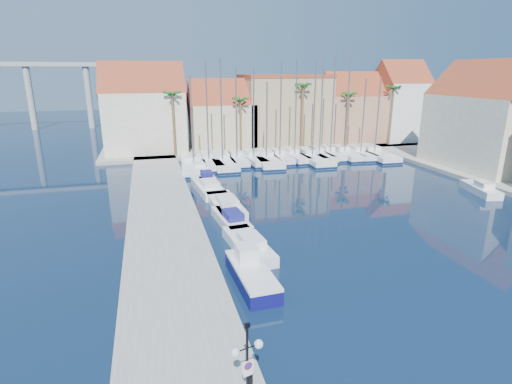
% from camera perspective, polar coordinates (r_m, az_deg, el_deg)
% --- Properties ---
extents(ground, '(260.00, 260.00, 0.00)m').
position_cam_1_polar(ground, '(23.62, 12.26, -15.37)').
color(ground, black).
rests_on(ground, ground).
extents(quay_west, '(6.00, 77.00, 0.50)m').
position_cam_1_polar(quay_west, '(33.35, -12.87, -5.06)').
color(quay_west, gray).
rests_on(quay_west, ground).
extents(shore_north, '(54.00, 16.00, 0.50)m').
position_cam_1_polar(shore_north, '(69.54, 1.54, 6.71)').
color(shore_north, gray).
rests_on(shore_north, ground).
extents(lamp_post, '(1.23, 0.54, 3.68)m').
position_cam_1_polar(lamp_post, '(15.11, -1.25, -22.18)').
color(lamp_post, black).
rests_on(lamp_post, quay_west).
extents(bollard, '(0.22, 0.22, 0.55)m').
position_cam_1_polar(bollard, '(17.44, -0.83, -25.10)').
color(bollard, black).
rests_on(bollard, quay_west).
extents(fishing_boat, '(2.17, 5.87, 2.03)m').
position_cam_1_polar(fishing_boat, '(24.87, -0.73, -11.40)').
color(fishing_boat, '#0F0E57').
rests_on(fishing_boat, ground).
extents(motorboat_west_0, '(2.68, 6.63, 1.40)m').
position_cam_1_polar(motorboat_west_0, '(28.89, -1.05, -7.56)').
color(motorboat_west_0, white).
rests_on(motorboat_west_0, ground).
extents(motorboat_west_1, '(2.50, 6.14, 1.40)m').
position_cam_1_polar(motorboat_west_1, '(33.73, -3.56, -3.92)').
color(motorboat_west_1, white).
rests_on(motorboat_west_1, ground).
extents(motorboat_west_2, '(2.68, 7.52, 1.40)m').
position_cam_1_polar(motorboat_west_2, '(37.45, -4.35, -1.81)').
color(motorboat_west_2, white).
rests_on(motorboat_west_2, ground).
extents(motorboat_west_3, '(2.99, 7.51, 1.40)m').
position_cam_1_polar(motorboat_west_3, '(43.23, -6.81, 0.68)').
color(motorboat_west_3, white).
rests_on(motorboat_west_3, ground).
extents(motorboat_west_4, '(1.93, 5.75, 1.40)m').
position_cam_1_polar(motorboat_west_4, '(47.10, -7.13, 2.01)').
color(motorboat_west_4, white).
rests_on(motorboat_west_4, ground).
extents(motorboat_west_5, '(2.62, 6.53, 1.40)m').
position_cam_1_polar(motorboat_west_5, '(52.03, -8.32, 3.38)').
color(motorboat_west_5, white).
rests_on(motorboat_west_5, ground).
extents(motorboat_west_6, '(1.91, 5.22, 1.40)m').
position_cam_1_polar(motorboat_west_6, '(57.08, -8.67, 4.55)').
color(motorboat_west_6, white).
rests_on(motorboat_west_6, ground).
extents(motorboat_east_1, '(3.01, 5.72, 1.40)m').
position_cam_1_polar(motorboat_east_1, '(48.66, 29.45, 0.40)').
color(motorboat_east_1, white).
rests_on(motorboat_east_1, ground).
extents(sailboat_0, '(4.16, 12.22, 11.92)m').
position_cam_1_polar(sailboat_0, '(54.35, -8.91, 3.98)').
color(sailboat_0, white).
rests_on(sailboat_0, ground).
extents(sailboat_1, '(3.10, 10.20, 13.79)m').
position_cam_1_polar(sailboat_1, '(55.78, -6.87, 4.44)').
color(sailboat_1, white).
rests_on(sailboat_1, ground).
extents(sailboat_2, '(3.27, 11.51, 14.15)m').
position_cam_1_polar(sailboat_2, '(55.62, -4.91, 4.44)').
color(sailboat_2, white).
rests_on(sailboat_2, ground).
extents(sailboat_3, '(2.51, 8.65, 13.05)m').
position_cam_1_polar(sailboat_3, '(56.78, -2.85, 4.78)').
color(sailboat_3, white).
rests_on(sailboat_3, ground).
extents(sailboat_4, '(2.93, 8.60, 13.13)m').
position_cam_1_polar(sailboat_4, '(56.90, -0.49, 4.83)').
color(sailboat_4, white).
rests_on(sailboat_4, ground).
extents(sailboat_5, '(3.99, 11.80, 11.15)m').
position_cam_1_polar(sailboat_5, '(57.10, 1.37, 4.79)').
color(sailboat_5, white).
rests_on(sailboat_5, ground).
extents(sailboat_6, '(2.22, 8.21, 13.85)m').
position_cam_1_polar(sailboat_6, '(58.19, 3.28, 5.09)').
color(sailboat_6, white).
rests_on(sailboat_6, ground).
extents(sailboat_7, '(2.89, 9.10, 13.98)m').
position_cam_1_polar(sailboat_7, '(59.27, 5.32, 5.24)').
color(sailboat_7, white).
rests_on(sailboat_7, ground).
extents(sailboat_8, '(3.42, 11.73, 14.24)m').
position_cam_1_polar(sailboat_8, '(58.88, 7.80, 5.04)').
color(sailboat_8, white).
rests_on(sailboat_8, ground).
extents(sailboat_9, '(2.55, 9.22, 14.61)m').
position_cam_1_polar(sailboat_9, '(60.53, 8.81, 5.36)').
color(sailboat_9, white).
rests_on(sailboat_9, ground).
extents(sailboat_10, '(2.89, 8.68, 14.96)m').
position_cam_1_polar(sailboat_10, '(61.60, 10.41, 5.51)').
color(sailboat_10, white).
rests_on(sailboat_10, ground).
extents(sailboat_11, '(2.79, 9.75, 14.60)m').
position_cam_1_polar(sailboat_11, '(62.20, 12.28, 5.47)').
color(sailboat_11, white).
rests_on(sailboat_11, ground).
extents(sailboat_12, '(3.03, 9.02, 11.56)m').
position_cam_1_polar(sailboat_12, '(62.86, 14.51, 5.41)').
color(sailboat_12, white).
rests_on(sailboat_12, ground).
extents(sailboat_13, '(3.71, 11.88, 11.78)m').
position_cam_1_polar(sailboat_13, '(63.53, 16.27, 5.36)').
color(sailboat_13, white).
rests_on(sailboat_13, ground).
extents(building_0, '(12.30, 9.00, 13.50)m').
position_cam_1_polar(building_0, '(64.81, -15.66, 10.97)').
color(building_0, beige).
rests_on(building_0, shore_north).
extents(building_1, '(10.30, 8.00, 11.00)m').
position_cam_1_polar(building_1, '(66.00, -4.95, 10.54)').
color(building_1, '#C5B48B').
rests_on(building_1, shore_north).
extents(building_2, '(14.20, 10.20, 11.50)m').
position_cam_1_polar(building_2, '(69.66, 4.00, 11.68)').
color(building_2, tan).
rests_on(building_2, shore_north).
extents(building_3, '(10.30, 8.00, 12.00)m').
position_cam_1_polar(building_3, '(73.61, 13.29, 11.24)').
color(building_3, '#B07C59').
rests_on(building_3, shore_north).
extents(building_4, '(8.30, 8.00, 14.00)m').
position_cam_1_polar(building_4, '(77.36, 19.71, 11.80)').
color(building_4, white).
rests_on(building_4, shore_north).
extents(building_6, '(9.00, 14.30, 13.50)m').
position_cam_1_polar(building_6, '(59.22, 30.16, 8.85)').
color(building_6, beige).
rests_on(building_6, shore_east).
extents(palm_0, '(2.60, 2.60, 10.15)m').
position_cam_1_polar(palm_0, '(59.76, -11.90, 13.24)').
color(palm_0, brown).
rests_on(palm_0, shore_north).
extents(palm_1, '(2.60, 2.60, 9.15)m').
position_cam_1_polar(palm_1, '(61.27, -2.25, 12.77)').
color(palm_1, brown).
rests_on(palm_1, shore_north).
extents(palm_2, '(2.60, 2.60, 11.15)m').
position_cam_1_polar(palm_2, '(64.16, 6.75, 14.54)').
color(palm_2, brown).
rests_on(palm_2, shore_north).
extents(palm_3, '(2.60, 2.60, 9.65)m').
position_cam_1_polar(palm_3, '(67.60, 13.18, 13.13)').
color(palm_3, brown).
rests_on(palm_3, shore_north).
extents(palm_4, '(2.60, 2.60, 10.65)m').
position_cam_1_polar(palm_4, '(71.67, 19.05, 13.61)').
color(palm_4, brown).
rests_on(palm_4, shore_north).
extents(viaduct, '(48.00, 2.20, 14.45)m').
position_cam_1_polar(viaduct, '(103.78, -32.57, 13.06)').
color(viaduct, '#9E9E99').
rests_on(viaduct, ground).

